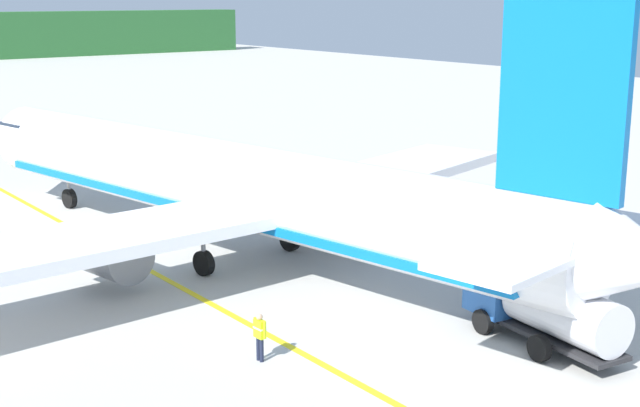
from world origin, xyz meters
The scene contains 4 objects.
airliner_foreground centered at (24.82, 18.21, 3.39)m, with size 34.51×41.59×11.90m.
service_truck_baggage centered at (27.93, 3.17, 1.40)m, with size 2.91×6.43×2.40m.
crew_loader_left centered at (19.36, 7.76, 0.97)m, with size 0.25×0.63×1.65m.
apron_guide_line centered at (20.83, 13.77, 0.01)m, with size 0.30×60.00×0.01m, color yellow.
Camera 1 is at (4.71, -15.07, 11.77)m, focal length 49.37 mm.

